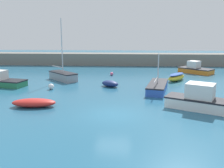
% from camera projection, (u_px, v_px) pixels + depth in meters
% --- Properties ---
extents(ground_plane, '(120.00, 120.00, 0.20)m').
position_uv_depth(ground_plane, '(113.00, 115.00, 17.80)').
color(ground_plane, '#235B7A').
extents(harbor_breakwater, '(60.65, 2.71, 2.02)m').
position_uv_depth(harbor_breakwater, '(121.00, 59.00, 43.26)').
color(harbor_breakwater, slate).
rests_on(harbor_breakwater, ground_plane).
extents(motorboat_with_cabin, '(6.00, 4.33, 1.99)m').
position_uv_depth(motorboat_with_cabin, '(204.00, 101.00, 18.62)').
color(motorboat_with_cabin, white).
rests_on(motorboat_with_cabin, ground_plane).
extents(sailboat_tall_mast, '(4.05, 4.07, 7.24)m').
position_uv_depth(sailboat_tall_mast, '(63.00, 76.00, 29.92)').
color(sailboat_tall_mast, gray).
rests_on(sailboat_tall_mast, ground_plane).
extents(rowboat_with_red_cover, '(2.98, 3.41, 0.88)m').
position_uv_depth(rowboat_with_red_cover, '(176.00, 77.00, 29.68)').
color(rowboat_with_red_cover, yellow).
rests_on(rowboat_with_red_cover, ground_plane).
extents(cabin_cruiser_white, '(5.72, 3.09, 1.66)m').
position_uv_depth(cabin_cruiser_white, '(0.00, 81.00, 26.87)').
color(cabin_cruiser_white, '#287A4C').
rests_on(cabin_cruiser_white, ground_plane).
extents(fishing_dinghy_green, '(2.30, 2.10, 0.65)m').
position_uv_depth(fishing_dinghy_green, '(110.00, 84.00, 26.52)').
color(fishing_dinghy_green, navy).
rests_on(fishing_dinghy_green, ground_plane).
extents(motorboat_grey_hull, '(4.78, 4.67, 1.68)m').
position_uv_depth(motorboat_grey_hull, '(195.00, 69.00, 35.08)').
color(motorboat_grey_hull, orange).
rests_on(motorboat_grey_hull, ground_plane).
extents(open_tender_yellow, '(3.49, 1.56, 0.64)m').
position_uv_depth(open_tender_yellow, '(34.00, 103.00, 19.46)').
color(open_tender_yellow, red).
rests_on(open_tender_yellow, ground_plane).
extents(sailboat_twin_hulled, '(2.81, 5.83, 3.70)m').
position_uv_depth(sailboat_twin_hulled, '(157.00, 87.00, 24.57)').
color(sailboat_twin_hulled, '#2D56B7').
rests_on(sailboat_twin_hulled, ground_plane).
extents(mooring_buoy_white, '(0.58, 0.58, 0.58)m').
position_uv_depth(mooring_buoy_white, '(51.00, 87.00, 25.26)').
color(mooring_buoy_white, white).
rests_on(mooring_buoy_white, ground_plane).
extents(mooring_buoy_pink, '(0.45, 0.45, 0.45)m').
position_uv_depth(mooring_buoy_pink, '(112.00, 74.00, 33.21)').
color(mooring_buoy_pink, '#EA668C').
rests_on(mooring_buoy_pink, ground_plane).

